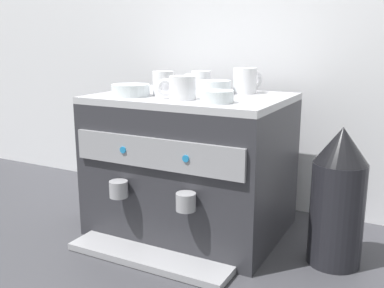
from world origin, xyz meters
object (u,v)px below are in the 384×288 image
(espresso_machine, at_px, (191,164))
(ceramic_cup_1, at_px, (163,83))
(ceramic_cup_0, at_px, (181,88))
(ceramic_bowl_1, at_px, (215,88))
(ceramic_cup_3, at_px, (246,81))
(ceramic_bowl_0, at_px, (131,90))
(milk_pitcher, at_px, (92,193))
(coffee_grinder, at_px, (338,197))
(ceramic_cup_2, at_px, (200,81))
(ceramic_bowl_2, at_px, (217,97))
(ceramic_bowl_3, at_px, (175,86))

(espresso_machine, relative_size, ceramic_cup_1, 5.90)
(ceramic_cup_0, xyz_separation_m, ceramic_bowl_1, (0.03, 0.17, -0.01))
(ceramic_cup_0, distance_m, ceramic_cup_3, 0.27)
(ceramic_cup_1, relative_size, ceramic_bowl_0, 0.85)
(espresso_machine, distance_m, ceramic_cup_0, 0.29)
(ceramic_cup_0, height_order, milk_pitcher, ceramic_cup_0)
(espresso_machine, bearing_deg, ceramic_bowl_1, 46.24)
(coffee_grinder, bearing_deg, ceramic_cup_0, -169.61)
(ceramic_cup_2, distance_m, ceramic_bowl_1, 0.12)
(ceramic_bowl_0, height_order, ceramic_bowl_1, ceramic_bowl_1)
(ceramic_cup_0, height_order, ceramic_bowl_2, ceramic_cup_0)
(milk_pitcher, bearing_deg, ceramic_bowl_2, -9.36)
(ceramic_bowl_1, distance_m, coffee_grinder, 0.52)
(ceramic_cup_0, distance_m, coffee_grinder, 0.55)
(ceramic_cup_3, bearing_deg, milk_pitcher, -163.37)
(ceramic_cup_2, bearing_deg, ceramic_bowl_1, -38.99)
(ceramic_cup_2, distance_m, ceramic_cup_3, 0.17)
(coffee_grinder, bearing_deg, ceramic_bowl_3, 168.86)
(ceramic_cup_1, height_order, milk_pitcher, ceramic_cup_1)
(espresso_machine, bearing_deg, ceramic_cup_1, -151.66)
(ceramic_bowl_0, xyz_separation_m, ceramic_bowl_1, (0.21, 0.17, 0.00))
(ceramic_bowl_0, distance_m, coffee_grinder, 0.70)
(ceramic_cup_1, distance_m, ceramic_bowl_1, 0.17)
(ceramic_cup_1, height_order, ceramic_bowl_0, ceramic_cup_1)
(ceramic_cup_0, xyz_separation_m, ceramic_cup_3, (0.11, 0.24, 0.01))
(ceramic_cup_2, bearing_deg, ceramic_cup_1, -103.74)
(ceramic_cup_0, xyz_separation_m, ceramic_bowl_3, (-0.14, 0.20, -0.02))
(ceramic_cup_1, relative_size, coffee_grinder, 0.25)
(ceramic_bowl_2, bearing_deg, ceramic_cup_3, 92.58)
(ceramic_cup_3, relative_size, ceramic_bowl_0, 0.98)
(ceramic_cup_1, bearing_deg, espresso_machine, 28.34)
(ceramic_cup_1, bearing_deg, ceramic_bowl_0, -138.94)
(ceramic_bowl_1, relative_size, coffee_grinder, 0.26)
(espresso_machine, bearing_deg, milk_pitcher, -175.27)
(espresso_machine, distance_m, ceramic_cup_1, 0.28)
(ceramic_cup_0, relative_size, ceramic_bowl_2, 1.22)
(ceramic_bowl_2, relative_size, coffee_grinder, 0.24)
(ceramic_cup_2, xyz_separation_m, ceramic_bowl_2, (0.18, -0.26, -0.02))
(espresso_machine, height_order, ceramic_bowl_1, ceramic_bowl_1)
(ceramic_bowl_0, distance_m, ceramic_bowl_3, 0.21)
(coffee_grinder, bearing_deg, espresso_machine, 176.91)
(ceramic_cup_1, xyz_separation_m, ceramic_cup_3, (0.22, 0.17, 0.00))
(ceramic_bowl_3, bearing_deg, ceramic_cup_2, 28.79)
(ceramic_cup_2, distance_m, coffee_grinder, 0.62)
(ceramic_bowl_0, xyz_separation_m, ceramic_bowl_3, (0.05, 0.20, -0.00))
(ceramic_bowl_2, relative_size, ceramic_bowl_3, 1.04)
(ceramic_cup_2, xyz_separation_m, ceramic_bowl_1, (0.09, -0.07, -0.01))
(ceramic_bowl_1, bearing_deg, ceramic_cup_1, -143.16)
(espresso_machine, distance_m, ceramic_bowl_0, 0.32)
(ceramic_bowl_1, xyz_separation_m, ceramic_bowl_3, (-0.17, 0.03, -0.01))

